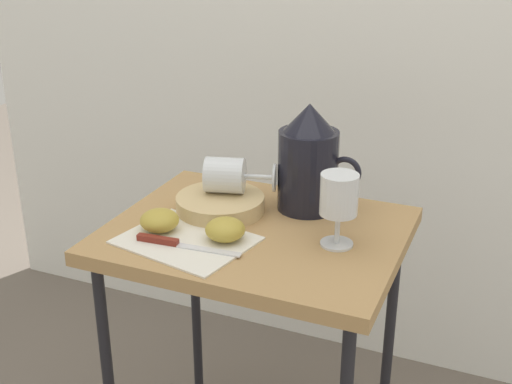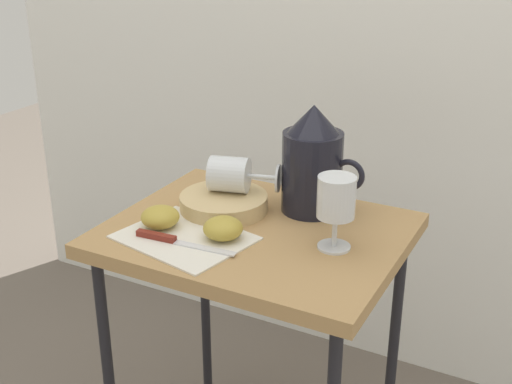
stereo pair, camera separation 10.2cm
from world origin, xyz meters
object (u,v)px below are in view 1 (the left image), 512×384
wine_glass_upright (339,199)px  apple_half_right (225,229)px  knife (173,243)px  table (256,257)px  apple_half_left (160,220)px  basket_tray (220,204)px  wine_glass_tipped_near (227,175)px  pitcher (308,167)px

wine_glass_upright → apple_half_right: 0.23m
knife → wine_glass_upright: bearing=24.5°
table → apple_half_left: apple_half_left is taller
basket_tray → wine_glass_tipped_near: wine_glass_tipped_near is taller
pitcher → wine_glass_tipped_near: 0.17m
pitcher → knife: pitcher is taller
apple_half_right → knife: (-0.08, -0.06, -0.02)m
knife → table: bearing=50.0°
apple_half_right → wine_glass_upright: bearing=18.9°
apple_half_right → knife: apple_half_right is taller
wine_glass_tipped_near → apple_half_left: (-0.07, -0.17, -0.05)m
pitcher → wine_glass_upright: 0.18m
basket_tray → apple_half_right: bearing=-60.3°
wine_glass_tipped_near → apple_half_left: 0.19m
table → wine_glass_tipped_near: size_ratio=4.19×
apple_half_right → wine_glass_tipped_near: bearing=113.8°
pitcher → apple_half_left: bearing=-136.0°
table → wine_glass_upright: size_ratio=4.61×
table → apple_half_left: (-0.17, -0.09, 0.09)m
table → wine_glass_upright: bearing=-2.2°
basket_tray → knife: (-0.01, -0.18, -0.01)m
wine_glass_upright → knife: 0.33m
pitcher → apple_half_left: pitcher is taller
wine_glass_tipped_near → apple_half_right: wine_glass_tipped_near is taller
pitcher → wine_glass_tipped_near: size_ratio=1.45×
table → basket_tray: basket_tray is taller
wine_glass_upright → knife: size_ratio=0.68×
apple_half_left → pitcher: bearing=44.0°
apple_half_left → apple_half_right: 0.14m
pitcher → apple_half_left: (-0.23, -0.23, -0.07)m
apple_half_right → table: bearing=66.9°
table → wine_glass_upright: wine_glass_upright is taller
wine_glass_upright → basket_tray: bearing=168.9°
apple_half_right → knife: 0.10m
wine_glass_upright → table: bearing=177.8°
pitcher → apple_half_left: size_ratio=2.98×
pitcher → wine_glass_upright: size_ratio=1.60×
basket_tray → knife: 0.18m
pitcher → wine_glass_upright: pitcher is taller
knife → wine_glass_tipped_near: bearing=85.8°
basket_tray → wine_glass_upright: bearing=-11.1°
basket_tray → knife: basket_tray is taller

